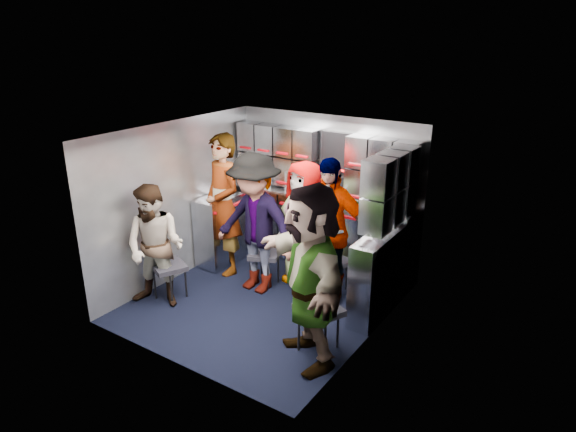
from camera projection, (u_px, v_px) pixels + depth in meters
The scene contains 29 objects.
floor at pixel (265, 301), 6.35m from camera, with size 3.00×3.00×0.00m, color black.
wall_back at pixel (327, 190), 7.16m from camera, with size 2.80×0.04×2.10m, color gray.
wall_left at pixel (177, 201), 6.71m from camera, with size 0.04×3.00×2.10m, color gray.
wall_right at pixel (374, 249), 5.26m from camera, with size 0.04×3.00×2.10m, color gray.
ceiling at pixel (262, 133), 5.62m from camera, with size 2.80×3.00×0.02m, color silver.
cart_bank_back at pixel (319, 232), 7.18m from camera, with size 2.68×0.38×0.99m, color #9A9FA9.
cart_bank_left at pixel (220, 230), 7.23m from camera, with size 0.38×0.76×0.99m, color #9A9FA9.
counter at pixel (319, 196), 7.00m from camera, with size 2.68×0.42×0.03m, color #B3B6BB.
locker_bank_back at pixel (322, 162), 6.89m from camera, with size 2.68×0.28×0.82m, color #9A9FA9.
locker_bank_right at pixel (390, 189), 5.73m from camera, with size 0.28×1.00×0.82m, color #9A9FA9.
right_cabinet at pixel (381, 272), 5.99m from camera, with size 0.28×1.20×1.00m, color #9A9FA9.
coffee_niche at pixel (336, 164), 6.85m from camera, with size 0.46×0.16×0.84m, color black, non-canonical shape.
red_latch_strip at pixel (312, 210), 6.89m from camera, with size 2.60×0.02×0.03m, color #A4040D.
jump_seat_near_left at pixel (169, 268), 6.30m from camera, with size 0.51×0.50×0.46m.
jump_seat_mid_left at pixel (264, 256), 6.67m from camera, with size 0.49×0.48×0.45m.
jump_seat_center at pixel (311, 249), 6.84m from camera, with size 0.47×0.45×0.46m.
jump_seat_mid_right at pixel (333, 263), 6.48m from camera, with size 0.45×0.44×0.44m.
jump_seat_near_right at pixel (319, 312), 5.26m from camera, with size 0.56×0.54×0.50m.
attendant_standing at pixel (223, 205), 6.84m from camera, with size 0.70×0.46×1.92m, color black.
attendant_arc_a at pixel (155, 247), 6.03m from camera, with size 0.73×0.57×1.51m, color black.
attendant_arc_b at pixel (255, 224), 6.35m from camera, with size 1.16×0.67×1.80m, color black.
attendant_arc_c at pixel (304, 224), 6.55m from camera, with size 0.81×0.52×1.65m, color black.
attendant_arc_d at pixel (327, 230), 6.16m from camera, with size 1.05×0.44×1.79m, color black.
attendant_arc_e at pixel (310, 276), 4.95m from camera, with size 1.73×0.55×1.87m, color black.
bottle_left at pixel (287, 181), 7.17m from camera, with size 0.07×0.07×0.28m, color white.
bottle_mid at pixel (291, 182), 7.13m from camera, with size 0.07×0.07×0.27m, color white.
bottle_right at pixel (347, 193), 6.69m from camera, with size 0.07×0.07×0.24m, color white.
cup_left at pixel (268, 183), 7.36m from camera, with size 0.09×0.09×0.10m, color tan.
cup_right at pixel (397, 208), 6.34m from camera, with size 0.08×0.08×0.11m, color tan.
Camera 1 is at (3.33, -4.50, 3.19)m, focal length 32.00 mm.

